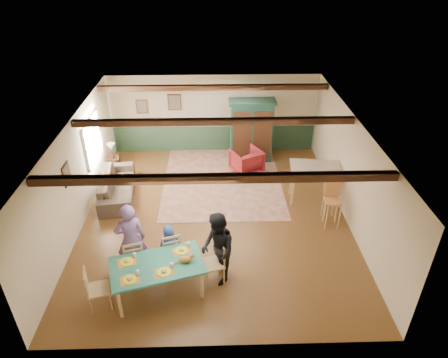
{
  "coord_description": "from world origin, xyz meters",
  "views": [
    {
      "loc": [
        -0.02,
        -8.73,
        6.5
      ],
      "look_at": [
        0.23,
        0.07,
        1.15
      ],
      "focal_mm": 32.0,
      "sensor_mm": 36.0,
      "label": 1
    }
  ],
  "objects_px": {
    "person_man": "(131,239)",
    "cat": "(185,259)",
    "dining_chair_far_right": "(171,248)",
    "table_lamp": "(111,150)",
    "armchair": "(246,161)",
    "person_woman": "(218,249)",
    "end_table": "(114,164)",
    "dining_chair_far_left": "(133,256)",
    "dining_chair_end_left": "(98,288)",
    "sofa": "(117,185)",
    "bar_stool_right": "(330,202)",
    "dining_chair_end_right": "(213,263)",
    "counter_table": "(313,184)",
    "dining_table": "(158,279)",
    "bar_stool_left": "(333,206)",
    "armoire": "(251,131)",
    "person_child": "(170,245)"
  },
  "relations": [
    {
      "from": "person_man",
      "to": "cat",
      "type": "height_order",
      "value": "person_man"
    },
    {
      "from": "dining_chair_far_right",
      "to": "table_lamp",
      "type": "bearing_deg",
      "value": -79.04
    },
    {
      "from": "cat",
      "to": "armchair",
      "type": "distance_m",
      "value": 5.26
    },
    {
      "from": "person_woman",
      "to": "end_table",
      "type": "xyz_separation_m",
      "value": [
        -3.27,
        4.83,
        -0.6
      ]
    },
    {
      "from": "dining_chair_far_left",
      "to": "armchair",
      "type": "bearing_deg",
      "value": -138.66
    },
    {
      "from": "dining_chair_far_right",
      "to": "cat",
      "type": "xyz_separation_m",
      "value": [
        0.38,
        -0.78,
        0.38
      ]
    },
    {
      "from": "dining_chair_end_left",
      "to": "cat",
      "type": "xyz_separation_m",
      "value": [
        1.73,
        0.39,
        0.38
      ]
    },
    {
      "from": "dining_chair_end_left",
      "to": "table_lamp",
      "type": "bearing_deg",
      "value": -7.01
    },
    {
      "from": "dining_chair_far_right",
      "to": "cat",
      "type": "height_order",
      "value": "dining_chair_far_right"
    },
    {
      "from": "sofa",
      "to": "bar_stool_right",
      "type": "relative_size",
      "value": 2.14
    },
    {
      "from": "dining_chair_end_right",
      "to": "end_table",
      "type": "distance_m",
      "value": 5.81
    },
    {
      "from": "person_woman",
      "to": "counter_table",
      "type": "xyz_separation_m",
      "value": [
        2.73,
        3.01,
        -0.29
      ]
    },
    {
      "from": "dining_chair_end_left",
      "to": "dining_chair_end_right",
      "type": "relative_size",
      "value": 1.0
    },
    {
      "from": "person_man",
      "to": "end_table",
      "type": "xyz_separation_m",
      "value": [
        -1.39,
        4.51,
        -0.64
      ]
    },
    {
      "from": "cat",
      "to": "end_table",
      "type": "height_order",
      "value": "cat"
    },
    {
      "from": "person_man",
      "to": "table_lamp",
      "type": "height_order",
      "value": "person_man"
    },
    {
      "from": "dining_chair_far_left",
      "to": "sofa",
      "type": "height_order",
      "value": "dining_chair_far_left"
    },
    {
      "from": "end_table",
      "to": "table_lamp",
      "type": "distance_m",
      "value": 0.5
    },
    {
      "from": "dining_chair_end_left",
      "to": "bar_stool_right",
      "type": "relative_size",
      "value": 0.91
    },
    {
      "from": "dining_chair_far_right",
      "to": "dining_chair_end_right",
      "type": "bearing_deg",
      "value": 136.17
    },
    {
      "from": "dining_table",
      "to": "bar_stool_left",
      "type": "height_order",
      "value": "bar_stool_left"
    },
    {
      "from": "dining_chair_far_left",
      "to": "dining_chair_end_left",
      "type": "relative_size",
      "value": 1.0
    },
    {
      "from": "dining_chair_far_right",
      "to": "armchair",
      "type": "height_order",
      "value": "dining_chair_far_right"
    },
    {
      "from": "armoire",
      "to": "table_lamp",
      "type": "relative_size",
      "value": 4.42
    },
    {
      "from": "dining_chair_end_right",
      "to": "person_woman",
      "type": "xyz_separation_m",
      "value": [
        0.1,
        0.03,
        0.36
      ]
    },
    {
      "from": "person_woman",
      "to": "armoire",
      "type": "bearing_deg",
      "value": 151.89
    },
    {
      "from": "dining_chair_end_right",
      "to": "table_lamp",
      "type": "relative_size",
      "value": 2.07
    },
    {
      "from": "dining_table",
      "to": "dining_chair_far_right",
      "type": "distance_m",
      "value": 0.86
    },
    {
      "from": "dining_chair_end_left",
      "to": "person_child",
      "type": "height_order",
      "value": "person_child"
    },
    {
      "from": "dining_chair_far_left",
      "to": "bar_stool_right",
      "type": "bearing_deg",
      "value": -174.84
    },
    {
      "from": "person_man",
      "to": "cat",
      "type": "bearing_deg",
      "value": 136.55
    },
    {
      "from": "armchair",
      "to": "end_table",
      "type": "distance_m",
      "value": 4.26
    },
    {
      "from": "dining_chair_far_left",
      "to": "bar_stool_right",
      "type": "relative_size",
      "value": 0.91
    },
    {
      "from": "dining_chair_end_left",
      "to": "cat",
      "type": "height_order",
      "value": "dining_chair_end_left"
    },
    {
      "from": "cat",
      "to": "sofa",
      "type": "height_order",
      "value": "cat"
    },
    {
      "from": "dining_chair_far_right",
      "to": "person_child",
      "type": "distance_m",
      "value": 0.09
    },
    {
      "from": "dining_chair_end_right",
      "to": "person_child",
      "type": "distance_m",
      "value": 1.14
    },
    {
      "from": "dining_chair_far_right",
      "to": "armoire",
      "type": "relative_size",
      "value": 0.47
    },
    {
      "from": "dining_table",
      "to": "person_woman",
      "type": "distance_m",
      "value": 1.38
    },
    {
      "from": "counter_table",
      "to": "sofa",
      "type": "bearing_deg",
      "value": 175.65
    },
    {
      "from": "dining_chair_end_right",
      "to": "sofa",
      "type": "height_order",
      "value": "dining_chair_end_right"
    },
    {
      "from": "dining_chair_end_left",
      "to": "counter_table",
      "type": "distance_m",
      "value": 6.32
    },
    {
      "from": "sofa",
      "to": "person_woman",
      "type": "bearing_deg",
      "value": -147.35
    },
    {
      "from": "armchair",
      "to": "sofa",
      "type": "relative_size",
      "value": 0.38
    },
    {
      "from": "person_woman",
      "to": "counter_table",
      "type": "distance_m",
      "value": 4.07
    },
    {
      "from": "person_child",
      "to": "cat",
      "type": "xyz_separation_m",
      "value": [
        0.41,
        -0.86,
        0.35
      ]
    },
    {
      "from": "dining_table",
      "to": "armchair",
      "type": "distance_m",
      "value": 5.5
    },
    {
      "from": "dining_chair_end_right",
      "to": "person_child",
      "type": "relative_size",
      "value": 0.95
    },
    {
      "from": "dining_chair_far_right",
      "to": "dining_chair_end_left",
      "type": "xyz_separation_m",
      "value": [
        -1.34,
        -1.16,
        0.0
      ]
    },
    {
      "from": "dining_chair_end_left",
      "to": "dining_table",
      "type": "bearing_deg",
      "value": -90.0
    }
  ]
}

